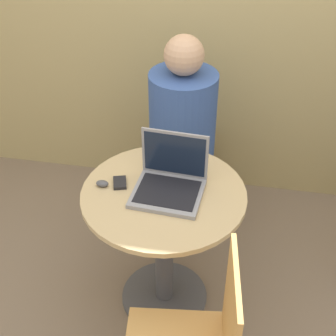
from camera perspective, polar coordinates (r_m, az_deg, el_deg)
ground_plane at (r=2.65m, az=-0.44°, el=-15.36°), size 12.00×12.00×0.00m
round_table at (r=2.27m, az=-0.50°, el=-7.33°), size 0.75×0.75×0.74m
laptop at (r=2.10m, az=0.23°, el=-1.56°), size 0.32×0.29×0.25m
cell_phone at (r=2.16m, az=-5.90°, el=-1.80°), size 0.08×0.10×0.02m
computer_mouse at (r=2.16m, az=-8.02°, el=-1.89°), size 0.06×0.04×0.03m
person_seated at (r=2.79m, az=1.78°, el=2.29°), size 0.40×0.59×1.24m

